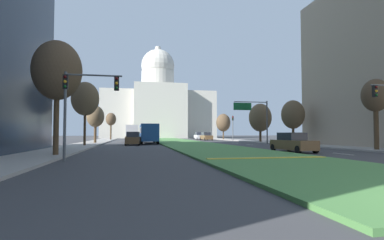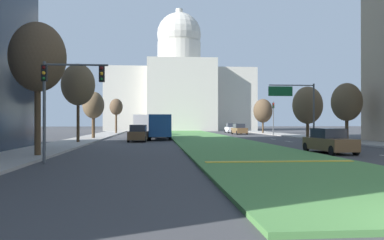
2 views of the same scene
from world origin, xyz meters
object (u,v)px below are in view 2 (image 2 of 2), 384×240
(street_tree_left_far, at_px, (93,105))
(street_tree_left_distant, at_px, (116,107))
(capitol_building, at_px, (179,90))
(street_tree_right_distant, at_px, (263,111))
(sedan_distant, at_px, (139,131))
(sedan_midblock, at_px, (138,134))
(street_tree_right_mid, at_px, (347,102))
(city_bus, at_px, (160,125))
(street_tree_left_near, at_px, (38,58))
(traffic_light_near_left, at_px, (61,89))
(traffic_light_far_right, at_px, (273,114))
(overhead_guide_sign, at_px, (297,100))
(street_tree_left_mid, at_px, (78,85))
(sedan_lead_stopped, at_px, (329,142))
(street_tree_right_far, at_px, (308,105))
(sedan_very_far, at_px, (231,128))
(sedan_far_horizon, at_px, (239,129))
(box_truck_delivery, at_px, (142,125))

(street_tree_left_far, distance_m, street_tree_left_distant, 22.24)
(capitol_building, xyz_separation_m, street_tree_right_distant, (13.02, -31.87, -6.04))
(sedan_distant, bearing_deg, sedan_midblock, -88.26)
(street_tree_right_mid, distance_m, city_bus, 21.65)
(street_tree_left_near, distance_m, street_tree_right_mid, 31.23)
(street_tree_left_near, relative_size, street_tree_left_far, 1.38)
(traffic_light_near_left, xyz_separation_m, street_tree_left_near, (-2.19, 3.70, 2.15))
(street_tree_left_near, bearing_deg, traffic_light_far_right, 55.08)
(overhead_guide_sign, height_order, street_tree_left_mid, street_tree_left_mid)
(traffic_light_far_right, bearing_deg, overhead_guide_sign, -96.68)
(capitol_building, height_order, sedan_distant, capitol_building)
(sedan_lead_stopped, height_order, sedan_distant, sedan_distant)
(overhead_guide_sign, distance_m, street_tree_right_far, 7.26)
(traffic_light_far_right, xyz_separation_m, sedan_very_far, (-3.29, 16.82, -2.47))
(traffic_light_far_right, xyz_separation_m, sedan_midblock, (-19.71, -16.53, -2.47))
(street_tree_left_distant, xyz_separation_m, sedan_far_horizon, (21.09, -4.92, -3.86))
(street_tree_left_mid, distance_m, sedan_very_far, 43.03)
(street_tree_right_distant, bearing_deg, street_tree_left_distant, 175.97)
(overhead_guide_sign, bearing_deg, box_truck_delivery, 134.38)
(street_tree_right_mid, height_order, sedan_far_horizon, street_tree_right_mid)
(overhead_guide_sign, distance_m, box_truck_delivery, 26.18)
(street_tree_right_distant, bearing_deg, traffic_light_far_right, -96.66)
(traffic_light_far_right, xyz_separation_m, overhead_guide_sign, (-1.81, -15.41, 1.33))
(sedan_distant, relative_size, box_truck_delivery, 0.73)
(street_tree_right_far, bearing_deg, street_tree_right_mid, -89.44)
(box_truck_delivery, bearing_deg, sedan_midblock, -89.15)
(street_tree_right_far, bearing_deg, street_tree_right_distant, 91.78)
(street_tree_left_near, bearing_deg, box_truck_delivery, 82.82)
(sedan_far_horizon, relative_size, city_bus, 0.42)
(sedan_distant, bearing_deg, box_truck_delivery, 88.91)
(traffic_light_far_right, distance_m, street_tree_left_far, 27.28)
(traffic_light_near_left, distance_m, sedan_lead_stopped, 17.65)
(capitol_building, xyz_separation_m, street_tree_left_mid, (-13.70, -62.24, -4.35))
(traffic_light_near_left, relative_size, overhead_guide_sign, 0.80)
(sedan_far_horizon, distance_m, city_bus, 22.60)
(capitol_building, relative_size, street_tree_left_mid, 4.60)
(street_tree_right_distant, distance_m, sedan_far_horizon, 6.67)
(capitol_building, bearing_deg, city_bus, -96.05)
(street_tree_right_mid, height_order, street_tree_left_far, street_tree_right_mid)
(street_tree_right_far, distance_m, sedan_distant, 23.08)
(traffic_light_near_left, height_order, city_bus, traffic_light_near_left)
(traffic_light_far_right, bearing_deg, sedan_far_horizon, 116.05)
(street_tree_left_mid, distance_m, street_tree_right_far, 29.34)
(capitol_building, height_order, street_tree_right_distant, capitol_building)
(overhead_guide_sign, xyz_separation_m, street_tree_left_near, (-23.09, -20.26, 1.30))
(box_truck_delivery, bearing_deg, sedan_lead_stopped, -69.59)
(overhead_guide_sign, xyz_separation_m, sedan_very_far, (-1.49, 32.22, -3.80))
(sedan_lead_stopped, xyz_separation_m, sedan_very_far, (2.88, 50.79, 0.05))
(street_tree_right_distant, height_order, sedan_very_far, street_tree_right_distant)
(street_tree_left_distant, relative_size, sedan_lead_stopped, 1.30)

